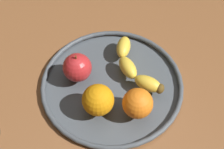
% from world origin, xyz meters
% --- Properties ---
extents(ground_plane, '(1.52, 1.52, 0.04)m').
position_xyz_m(ground_plane, '(0.00, 0.00, -0.02)').
color(ground_plane, brown).
extents(fruit_bowl, '(0.36, 0.36, 0.02)m').
position_xyz_m(fruit_bowl, '(0.00, 0.00, 0.01)').
color(fruit_bowl, '#4B5259').
rests_on(fruit_bowl, ground_plane).
extents(banana, '(0.21, 0.08, 0.04)m').
position_xyz_m(banana, '(-0.00, 0.06, 0.04)').
color(banana, yellow).
rests_on(banana, fruit_bowl).
extents(apple, '(0.07, 0.07, 0.08)m').
position_xyz_m(apple, '(-0.06, -0.06, 0.05)').
color(apple, red).
rests_on(apple, fruit_bowl).
extents(orange_front_right, '(0.07, 0.07, 0.07)m').
position_xyz_m(orange_front_right, '(0.10, 0.01, 0.05)').
color(orange_front_right, orange).
rests_on(orange_front_right, fruit_bowl).
extents(orange_back_right, '(0.07, 0.07, 0.07)m').
position_xyz_m(orange_back_right, '(0.05, -0.06, 0.05)').
color(orange_back_right, orange).
rests_on(orange_back_right, fruit_bowl).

